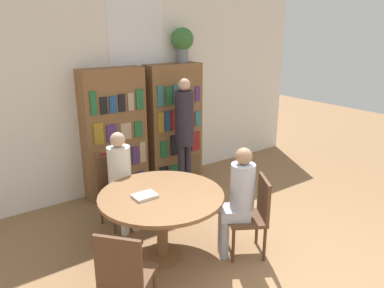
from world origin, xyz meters
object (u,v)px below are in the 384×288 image
(chair_far_side, at_px, (254,212))
(librarian_standing, at_px, (184,125))
(seated_reader_right, at_px, (238,196))
(chair_left_side, at_px, (115,187))
(bookshelf_right, at_px, (174,123))
(bookshelf_left, at_px, (114,134))
(seated_reader_left, at_px, (121,175))
(chair_near_camera, at_px, (125,273))
(reading_table, at_px, (162,203))
(flower_vase, at_px, (182,41))

(chair_far_side, height_order, librarian_standing, librarian_standing)
(chair_far_side, height_order, seated_reader_right, seated_reader_right)
(librarian_standing, bearing_deg, chair_far_side, -100.84)
(chair_left_side, bearing_deg, bookshelf_right, -155.10)
(bookshelf_left, height_order, seated_reader_left, bookshelf_left)
(seated_reader_right, bearing_deg, chair_far_side, -90.00)
(chair_near_camera, xyz_separation_m, seated_reader_left, (0.69, 1.47, 0.21))
(reading_table, relative_size, librarian_standing, 0.77)
(bookshelf_right, distance_m, reading_table, 2.27)
(bookshelf_left, height_order, librarian_standing, bookshelf_left)
(bookshelf_left, distance_m, seated_reader_right, 2.28)
(seated_reader_left, bearing_deg, chair_left_side, -90.00)
(reading_table, height_order, seated_reader_right, seated_reader_right)
(reading_table, bearing_deg, seated_reader_right, -31.42)
(chair_near_camera, relative_size, chair_far_side, 1.00)
(bookshelf_left, distance_m, chair_left_side, 1.00)
(reading_table, bearing_deg, chair_near_camera, -139.42)
(bookshelf_right, bearing_deg, chair_left_side, -150.52)
(librarian_standing, bearing_deg, seated_reader_left, -159.17)
(bookshelf_left, xyz_separation_m, reading_table, (-0.31, -1.80, -0.29))
(chair_left_side, xyz_separation_m, librarian_standing, (1.28, 0.31, 0.55))
(chair_left_side, relative_size, seated_reader_right, 0.72)
(flower_vase, bearing_deg, chair_far_side, -106.16)
(chair_left_side, bearing_deg, librarian_standing, -171.17)
(flower_vase, bearing_deg, reading_table, -130.21)
(reading_table, bearing_deg, bookshelf_left, 80.22)
(bookshelf_right, height_order, librarian_standing, bookshelf_right)
(bookshelf_left, distance_m, chair_far_side, 2.43)
(flower_vase, relative_size, seated_reader_left, 0.43)
(flower_vase, bearing_deg, seated_reader_left, -148.22)
(chair_far_side, relative_size, seated_reader_right, 0.72)
(seated_reader_left, relative_size, seated_reader_right, 1.00)
(seated_reader_right, bearing_deg, seated_reader_left, 62.95)
(bookshelf_left, bearing_deg, seated_reader_left, -110.96)
(chair_far_side, distance_m, librarian_standing, 1.94)
(flower_vase, height_order, librarian_standing, flower_vase)
(chair_far_side, relative_size, seated_reader_left, 0.72)
(librarian_standing, bearing_deg, bookshelf_right, 74.05)
(chair_left_side, xyz_separation_m, seated_reader_left, (0.01, -0.18, 0.21))
(bookshelf_right, bearing_deg, bookshelf_left, 179.99)
(chair_far_side, distance_m, seated_reader_right, 0.27)
(seated_reader_left, distance_m, librarian_standing, 1.40)
(chair_far_side, xyz_separation_m, librarian_standing, (0.35, 1.83, 0.55))
(chair_near_camera, bearing_deg, reading_table, 90.00)
(bookshelf_left, relative_size, chair_near_camera, 2.11)
(bookshelf_left, bearing_deg, reading_table, -99.78)
(bookshelf_right, xyz_separation_m, chair_left_side, (-1.43, -0.81, -0.44))
(chair_near_camera, relative_size, chair_left_side, 1.00)
(reading_table, distance_m, librarian_standing, 1.82)
(chair_far_side, distance_m, seated_reader_left, 1.64)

